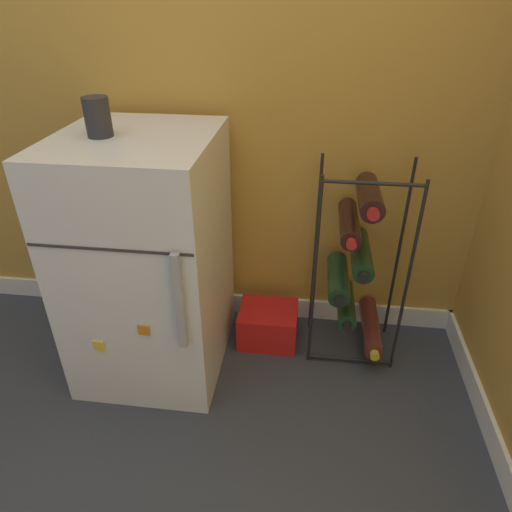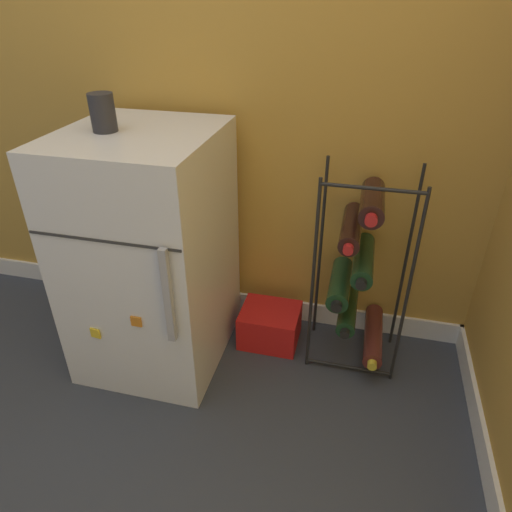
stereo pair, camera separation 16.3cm
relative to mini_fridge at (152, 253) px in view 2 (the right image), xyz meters
The scene contains 5 objects.
ground_plane 0.59m from the mini_fridge, 64.60° to the right, with size 14.00×14.00×0.00m, color #333842.
mini_fridge is the anchor object (origin of this frame).
wine_rack 0.75m from the mini_fridge, 10.79° to the left, with size 0.33×0.33×0.77m.
soda_box 0.57m from the mini_fridge, 19.34° to the left, with size 0.23×0.20×0.15m.
fridge_top_cup 0.51m from the mini_fridge, 166.95° to the right, with size 0.08×0.08×0.11m.
Camera 2 is at (0.54, -0.93, 1.27)m, focal length 32.00 mm.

